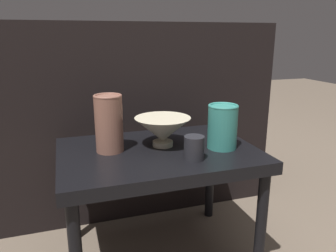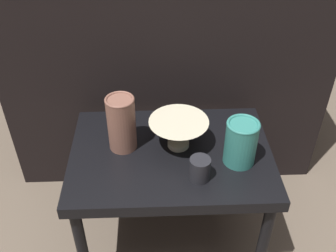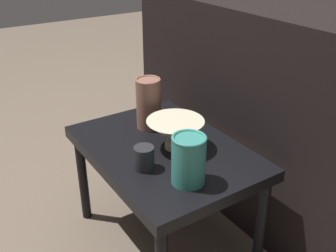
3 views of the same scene
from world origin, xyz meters
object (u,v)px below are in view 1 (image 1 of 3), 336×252
(bowl, at_px, (163,130))
(cup, at_px, (194,148))
(vase_textured_left, at_px, (109,123))
(vase_colorful_right, at_px, (222,126))

(bowl, relative_size, cup, 2.58)
(bowl, bearing_deg, vase_textured_left, 178.39)
(vase_textured_left, distance_m, vase_colorful_right, 0.38)
(vase_textured_left, relative_size, cup, 2.54)
(vase_textured_left, xyz_separation_m, vase_colorful_right, (0.37, -0.08, -0.02))
(bowl, xyz_separation_m, vase_textured_left, (-0.18, 0.01, 0.04))
(bowl, distance_m, cup, 0.16)
(vase_textured_left, height_order, vase_colorful_right, vase_textured_left)
(vase_colorful_right, distance_m, cup, 0.15)
(vase_textured_left, height_order, cup, vase_textured_left)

